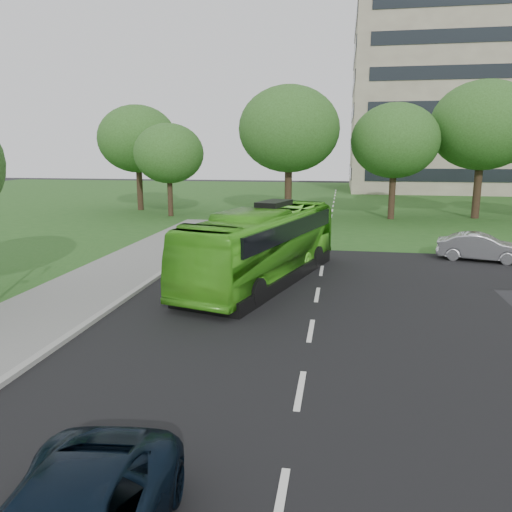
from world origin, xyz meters
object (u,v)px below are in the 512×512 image
Objects in this scene: bus at (263,245)px; sedan at (481,247)px; tree_park_b at (289,129)px; tree_park_d at (483,126)px; office_building at (504,97)px; tree_park_f at (137,139)px; tree_park_a at (169,154)px; tree_park_c at (395,141)px.

bus is 2.66× the size of sedan.
tree_park_b is 0.97× the size of tree_park_d.
office_building is 51.68m from sedan.
tree_park_b reaches higher than bus.
tree_park_b reaches higher than tree_park_f.
office_building is 3.78× the size of tree_park_b.
tree_park_a is (-35.49, -34.20, -7.25)m from office_building.
sedan is (25.69, -17.88, -5.81)m from tree_park_f.
bus is (1.12, -20.40, -5.60)m from tree_park_b.
tree_park_c reaches higher than tree_park_a.
sedan is at bearing -102.78° from tree_park_d.
tree_park_d is at bearing 6.51° from tree_park_a.
office_building reaches higher than tree_park_b.
tree_park_a is at bearing -136.06° from office_building.
office_building reaches higher than sedan.
tree_park_f is at bearing -142.58° from office_building.
tree_park_c is 0.84× the size of tree_park_d.
bus is (-7.25, -21.11, -4.68)m from tree_park_c.
bus is (15.39, -23.69, -4.95)m from tree_park_f.
bus is (-14.15, -22.79, -5.87)m from tree_park_d.
office_building is 4.36× the size of tree_park_c.
tree_park_b is at bearing -175.13° from tree_park_c.
tree_park_d is (25.27, 2.89, 2.18)m from tree_park_a.
tree_park_c reaches higher than bus.
tree_park_a is 5.85m from tree_park_f.
sedan is at bearing -33.36° from tree_park_a.
tree_park_d reaches higher than tree_park_c.
tree_park_c is 22.80m from bus.
tree_park_b is (-25.50, -33.72, -5.34)m from office_building.
tree_park_c is 22.79m from tree_park_f.
tree_park_d is at bearing -108.08° from office_building.
office_building is at bearing 62.57° from tree_park_c.
tree_park_f is at bearing 173.50° from tree_park_c.
office_building is at bearing 71.92° from tree_park_d.
tree_park_f is 2.27× the size of sedan.
tree_park_d is at bearing 13.72° from tree_park_c.
tree_park_f reaches higher than bus.
tree_park_f is at bearing 167.01° from tree_park_b.
tree_park_d is 18.67m from sedan.
sedan is at bearing -51.94° from tree_park_b.
tree_park_f is 0.85× the size of bus.
sedan is (10.30, 5.81, -0.87)m from bus.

